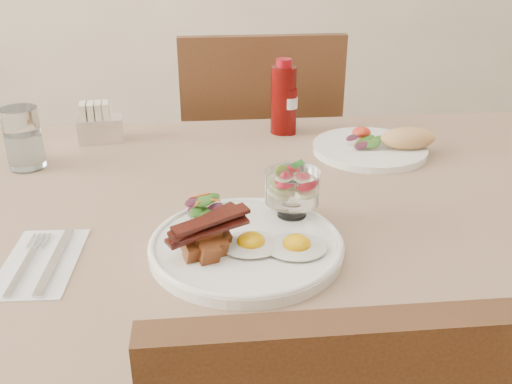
% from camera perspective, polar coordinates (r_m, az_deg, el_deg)
% --- Properties ---
extents(table, '(1.33, 0.88, 0.75)m').
position_cam_1_polar(table, '(1.02, 3.95, -5.21)').
color(table, brown).
rests_on(table, ground).
extents(chair_far, '(0.42, 0.42, 0.93)m').
position_cam_1_polar(chair_far, '(1.67, 0.19, 2.29)').
color(chair_far, brown).
rests_on(chair_far, ground).
extents(main_plate, '(0.28, 0.28, 0.02)m').
position_cam_1_polar(main_plate, '(0.82, -0.98, -5.50)').
color(main_plate, white).
rests_on(main_plate, table).
extents(fried_eggs, '(0.17, 0.12, 0.02)m').
position_cam_1_polar(fried_eggs, '(0.80, 1.79, -5.25)').
color(fried_eggs, silver).
rests_on(fried_eggs, main_plate).
extents(bacon_potato_pile, '(0.12, 0.09, 0.05)m').
position_cam_1_polar(bacon_potato_pile, '(0.79, -4.92, -4.46)').
color(bacon_potato_pile, brown).
rests_on(bacon_potato_pile, main_plate).
extents(side_salad, '(0.06, 0.06, 0.03)m').
position_cam_1_polar(side_salad, '(0.88, -5.11, -1.54)').
color(side_salad, '#224B14').
rests_on(side_salad, main_plate).
extents(fruit_cup, '(0.09, 0.09, 0.09)m').
position_cam_1_polar(fruit_cup, '(0.87, 3.65, 0.51)').
color(fruit_cup, white).
rests_on(fruit_cup, main_plate).
extents(second_plate, '(0.25, 0.23, 0.06)m').
position_cam_1_polar(second_plate, '(1.20, 12.17, 4.59)').
color(second_plate, white).
rests_on(second_plate, table).
extents(ketchup_bottle, '(0.06, 0.06, 0.17)m').
position_cam_1_polar(ketchup_bottle, '(1.27, 2.75, 9.31)').
color(ketchup_bottle, '#4F0604').
rests_on(ketchup_bottle, table).
extents(hot_sauce_bottle, '(0.04, 0.04, 0.12)m').
position_cam_1_polar(hot_sauce_bottle, '(1.27, 3.38, 8.32)').
color(hot_sauce_bottle, '#4F0604').
rests_on(hot_sauce_bottle, table).
extents(sugar_caddy, '(0.10, 0.06, 0.09)m').
position_cam_1_polar(sugar_caddy, '(1.27, -15.42, 6.44)').
color(sugar_caddy, silver).
rests_on(sugar_caddy, table).
extents(water_glass, '(0.07, 0.07, 0.12)m').
position_cam_1_polar(water_glass, '(1.17, -22.20, 4.67)').
color(water_glass, white).
rests_on(water_glass, table).
extents(napkin_cutlery, '(0.11, 0.18, 0.01)m').
position_cam_1_polar(napkin_cutlery, '(0.85, -20.65, -6.57)').
color(napkin_cutlery, white).
rests_on(napkin_cutlery, table).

